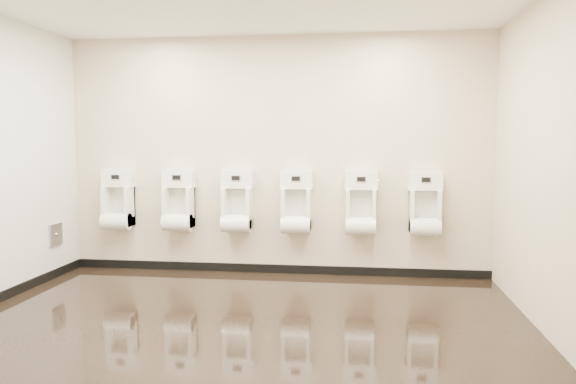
% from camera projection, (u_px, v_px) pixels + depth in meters
% --- Properties ---
extents(ground, '(5.00, 3.50, 0.00)m').
position_uv_depth(ground, '(245.00, 318.00, 5.00)').
color(ground, black).
rests_on(ground, ground).
extents(back_wall, '(5.00, 0.02, 2.80)m').
position_uv_depth(back_wall, '(275.00, 156.00, 6.60)').
color(back_wall, beige).
rests_on(back_wall, ground).
extents(front_wall, '(5.00, 0.02, 2.80)m').
position_uv_depth(front_wall, '(180.00, 172.00, 3.15)').
color(front_wall, beige).
rests_on(front_wall, ground).
extents(right_wall, '(0.02, 3.50, 2.80)m').
position_uv_depth(right_wall, '(546.00, 163.00, 4.55)').
color(right_wall, beige).
rests_on(right_wall, ground).
extents(skirting_back, '(5.00, 0.02, 0.10)m').
position_uv_depth(skirting_back, '(275.00, 269.00, 6.72)').
color(skirting_back, black).
rests_on(skirting_back, ground).
extents(access_panel, '(0.04, 0.25, 0.25)m').
position_uv_depth(access_panel, '(56.00, 234.00, 6.47)').
color(access_panel, '#9E9EA3').
rests_on(access_panel, left_wall).
extents(urinal_0, '(0.39, 0.29, 0.72)m').
position_uv_depth(urinal_0, '(118.00, 204.00, 6.78)').
color(urinal_0, white).
rests_on(urinal_0, back_wall).
extents(urinal_1, '(0.39, 0.29, 0.72)m').
position_uv_depth(urinal_1, '(178.00, 205.00, 6.68)').
color(urinal_1, white).
rests_on(urinal_1, back_wall).
extents(urinal_2, '(0.39, 0.29, 0.72)m').
position_uv_depth(urinal_2, '(237.00, 206.00, 6.59)').
color(urinal_2, white).
rests_on(urinal_2, back_wall).
extents(urinal_3, '(0.39, 0.29, 0.72)m').
position_uv_depth(urinal_3, '(296.00, 206.00, 6.50)').
color(urinal_3, white).
rests_on(urinal_3, back_wall).
extents(urinal_4, '(0.39, 0.29, 0.72)m').
position_uv_depth(urinal_4, '(361.00, 207.00, 6.40)').
color(urinal_4, white).
rests_on(urinal_4, back_wall).
extents(urinal_5, '(0.39, 0.29, 0.72)m').
position_uv_depth(urinal_5, '(425.00, 208.00, 6.31)').
color(urinal_5, white).
rests_on(urinal_5, back_wall).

